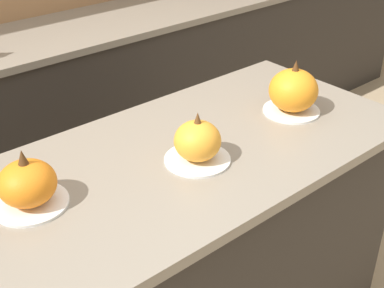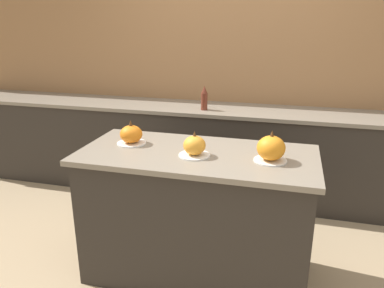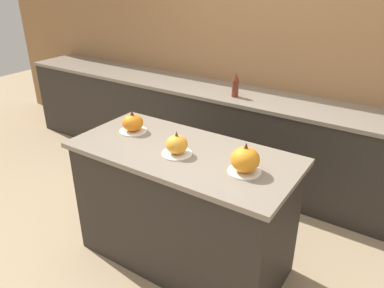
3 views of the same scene
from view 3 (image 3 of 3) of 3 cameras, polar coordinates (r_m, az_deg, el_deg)
The scene contains 8 objects.
ground_plane at distance 3.01m, azimuth -1.28°, elevation -16.84°, with size 12.00×12.00×0.00m, color tan.
wall_back at distance 3.77m, azimuth 13.24°, elevation 13.04°, with size 8.00×0.06×2.50m.
kitchen_island at distance 2.72m, azimuth -1.37°, elevation -9.65°, with size 1.54×0.73×0.92m.
back_counter at distance 3.73m, azimuth 10.20°, elevation 0.29°, with size 6.00×0.60×0.92m.
pumpkin_cake_left at distance 2.78m, azimuth -9.02°, elevation 3.11°, with size 0.20×0.20×0.17m.
pumpkin_cake_center at distance 2.41m, azimuth -2.24°, elevation -0.25°, with size 0.20×0.20×0.16m.
pumpkin_cake_right at distance 2.21m, azimuth 8.10°, elevation -2.48°, with size 0.20×0.20×0.19m.
bottle_tall at distance 3.52m, azimuth 6.62°, elevation 8.90°, with size 0.06×0.06×0.23m.
Camera 3 is at (1.27, -1.82, 2.03)m, focal length 35.00 mm.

